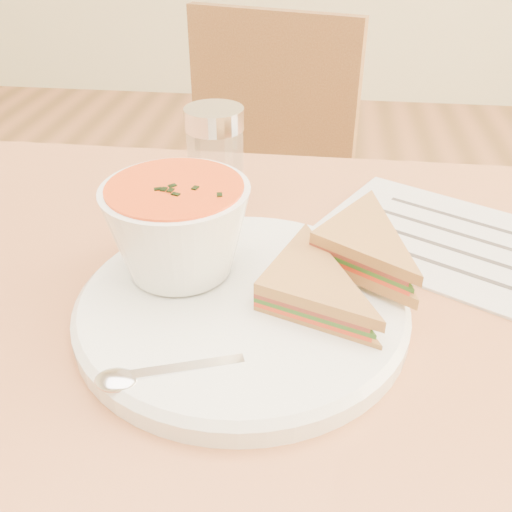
% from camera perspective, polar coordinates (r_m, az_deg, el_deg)
% --- Properties ---
extents(chair_far, '(0.48, 0.48, 0.86)m').
position_cam_1_polar(chair_far, '(1.24, -1.60, 2.14)').
color(chair_far, brown).
rests_on(chair_far, floor).
extents(plate, '(0.36, 0.36, 0.02)m').
position_cam_1_polar(plate, '(0.51, -1.42, -5.15)').
color(plate, white).
rests_on(plate, dining_table).
extents(soup_bowl, '(0.16, 0.16, 0.09)m').
position_cam_1_polar(soup_bowl, '(0.51, -7.77, 2.26)').
color(soup_bowl, white).
rests_on(soup_bowl, plate).
extents(sandwich_half_a, '(0.14, 0.14, 0.03)m').
position_cam_1_polar(sandwich_half_a, '(0.47, -0.25, -4.41)').
color(sandwich_half_a, '#B88E41').
rests_on(sandwich_half_a, plate).
extents(sandwich_half_b, '(0.15, 0.15, 0.03)m').
position_cam_1_polar(sandwich_half_b, '(0.52, 5.32, 0.76)').
color(sandwich_half_b, '#B88E41').
rests_on(sandwich_half_b, plate).
extents(spoon, '(0.16, 0.09, 0.01)m').
position_cam_1_polar(spoon, '(0.43, -7.38, -11.15)').
color(spoon, silver).
rests_on(spoon, plate).
extents(paper_menu, '(0.33, 0.30, 0.00)m').
position_cam_1_polar(paper_menu, '(0.64, 18.71, 1.47)').
color(paper_menu, silver).
rests_on(paper_menu, dining_table).
extents(condiment_shaker, '(0.08, 0.08, 0.12)m').
position_cam_1_polar(condiment_shaker, '(0.66, -4.05, 9.63)').
color(condiment_shaker, silver).
rests_on(condiment_shaker, dining_table).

